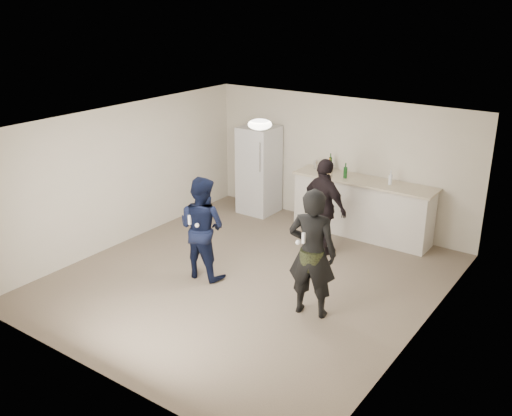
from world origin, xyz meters
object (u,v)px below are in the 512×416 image
Objects in this scene: counter at (362,209)px; woman at (312,253)px; shaker at (316,164)px; man at (202,227)px; spectator at (324,207)px; fridge at (259,170)px.

woman is at bearing -77.85° from counter.
man is at bearing -95.07° from shaker.
counter is 1.39× the size of woman.
spectator reaches higher than shaker.
spectator is at bearing -100.37° from counter.
man is 2.00m from woman.
spectator reaches higher than man.
fridge is at bearing -75.47° from man.
man is (-1.35, -2.98, 0.31)m from counter.
woman is at bearing -44.95° from fridge.
counter is at bearing -117.79° from man.
man is at bearing 75.04° from spectator.
shaker is 0.10× the size of man.
counter is 1.53× the size of spectator.
fridge is at bearing -178.25° from counter.
woman reaches higher than counter.
man is at bearing -72.14° from fridge.
spectator is (-0.20, -1.12, 0.33)m from counter.
fridge reaches higher than shaker.
man is 0.98× the size of spectator.
shaker is at bearing 8.99° from fridge.
shaker is at bearing -38.00° from spectator.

